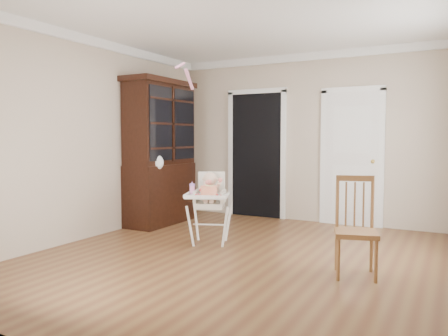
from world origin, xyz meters
The scene contains 14 objects.
floor centered at (0.00, 0.00, 0.00)m, with size 5.00×5.00×0.00m, color brown.
ceiling centered at (0.00, 0.00, 2.70)m, with size 5.00×5.00×0.00m, color white.
wall_back centered at (0.00, 2.50, 1.35)m, with size 4.50×4.50×0.00m, color #C1AD96.
wall_left centered at (-2.25, 0.00, 1.35)m, with size 5.00×5.00×0.00m, color #C1AD96.
crown_molding centered at (0.00, 0.00, 2.64)m, with size 4.50×5.00×0.12m, color white, non-canonical shape.
doorway centered at (-0.90, 2.48, 1.11)m, with size 1.06×0.05×2.22m.
closet_door centered at (0.70, 2.48, 1.02)m, with size 0.96×0.09×2.13m.
high_chair centered at (-0.63, 0.42, 0.58)m, with size 0.73×0.80×0.93m.
baby centered at (-0.64, 0.45, 0.71)m, with size 0.30×0.22×0.41m.
cake centered at (-0.54, 0.24, 0.71)m, with size 0.26×0.26×0.12m.
sippy_cup centered at (-0.79, 0.26, 0.72)m, with size 0.07×0.07×0.17m.
china_cabinet centered at (-1.99, 1.21, 1.13)m, with size 0.59×1.33×2.25m.
dining_chair centered at (1.27, -0.02, 0.46)m, with size 0.49×0.49×0.98m.
streamer centered at (-0.69, -0.14, 2.18)m, with size 0.03×0.50×0.02m, color pink, non-canonical shape.
Camera 1 is at (2.13, -4.35, 1.36)m, focal length 35.00 mm.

